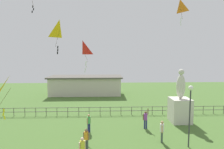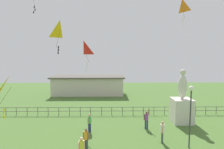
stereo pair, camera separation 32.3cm
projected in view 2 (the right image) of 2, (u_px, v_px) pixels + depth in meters
statue_monument at (182, 106)px, 19.07m from camera, size 1.95×1.95×5.44m
lamppost at (191, 103)px, 13.58m from camera, size 0.36×0.36×4.64m
person_1 at (162, 130)px, 14.64m from camera, size 0.32×0.51×1.72m
person_2 at (146, 119)px, 17.43m from camera, size 0.50×0.38×1.95m
person_4 at (86, 138)px, 13.54m from camera, size 0.45×0.29×1.59m
person_5 at (89, 122)px, 16.66m from camera, size 0.33×0.42×1.65m
person_6 at (82, 148)px, 11.99m from camera, size 0.40×0.35×1.65m
kite_0 at (60, 31)px, 14.34m from camera, size 1.15×1.17×2.49m
kite_1 at (84, 49)px, 17.58m from camera, size 1.22×1.16×2.93m
kite_2 at (182, 6)px, 19.99m from camera, size 0.98×1.29×2.70m
kite_4 at (11, 88)px, 10.96m from camera, size 1.34×1.25×2.48m
waterfront_railing at (107, 110)px, 21.55m from camera, size 36.03×0.06×0.95m
pavilion_building at (88, 85)px, 33.34m from camera, size 12.62×5.22×3.21m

